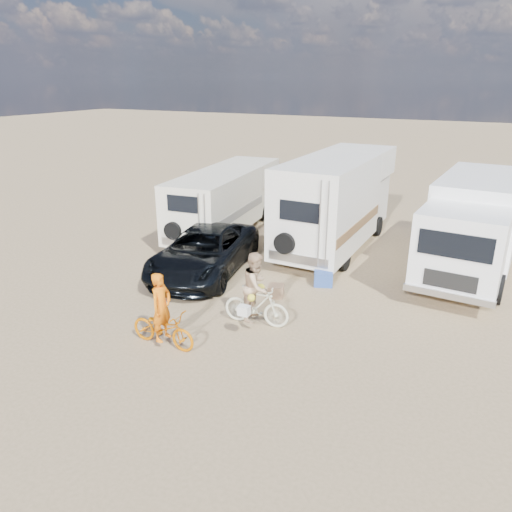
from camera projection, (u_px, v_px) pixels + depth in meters
The scene contains 11 objects.
ground at pixel (260, 335), 12.36m from camera, with size 140.00×140.00×0.00m, color #9E835E.
rv_main at pixel (337, 203), 18.23m from camera, with size 2.42×7.26×3.45m, color silver, non-canonical shape.
rv_left at pixel (226, 202), 20.17m from camera, with size 2.15×7.22×2.60m, color silver, non-canonical shape.
box_truck at pixel (473, 228), 15.89m from camera, with size 2.53×7.35×3.06m, color white, non-canonical shape.
dark_suv at pixel (204, 251), 16.08m from camera, with size 2.47×5.36×1.49m, color black.
bike_man at pixel (163, 328), 11.73m from camera, with size 0.62×1.77×0.93m, color #BF5E00.
bike_woman at pixel (256, 306), 12.72m from camera, with size 0.50×1.79×1.07m, color beige.
rider_man at pixel (162, 314), 11.60m from camera, with size 0.62×0.41×1.71m, color orange.
rider_woman at pixel (256, 293), 12.59m from camera, with size 0.89×0.69×1.83m, color tan.
cooler at pixel (323, 279), 15.22m from camera, with size 0.57×0.41×0.45m, color #294795.
crate at pixel (276, 291), 14.48m from camera, with size 0.45×0.45×0.36m, color #89664A.
Camera 1 is at (4.78, -9.81, 6.16)m, focal length 34.18 mm.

